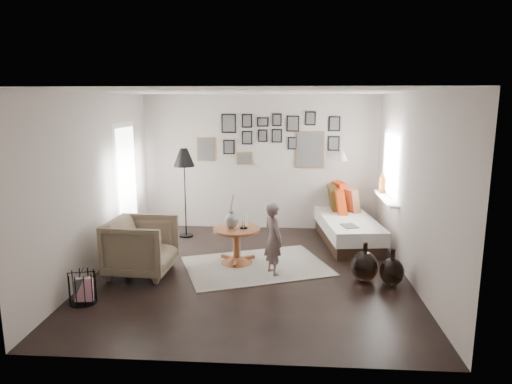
# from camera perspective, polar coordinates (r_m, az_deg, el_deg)

# --- Properties ---
(ground) EXTENTS (4.80, 4.80, 0.00)m
(ground) POSITION_cam_1_polar(r_m,az_deg,el_deg) (6.83, -0.71, -9.91)
(ground) COLOR black
(ground) RESTS_ON ground
(wall_back) EXTENTS (4.50, 0.00, 4.50)m
(wall_back) POSITION_cam_1_polar(r_m,az_deg,el_deg) (8.84, 0.51, 3.70)
(wall_back) COLOR #AEA298
(wall_back) RESTS_ON ground
(wall_front) EXTENTS (4.50, 0.00, 4.50)m
(wall_front) POSITION_cam_1_polar(r_m,az_deg,el_deg) (4.15, -3.42, -5.17)
(wall_front) COLOR #AEA298
(wall_front) RESTS_ON ground
(wall_left) EXTENTS (0.00, 4.80, 4.80)m
(wall_left) POSITION_cam_1_polar(r_m,az_deg,el_deg) (7.02, -19.37, 1.05)
(wall_left) COLOR #AEA298
(wall_left) RESTS_ON ground
(wall_right) EXTENTS (0.00, 4.80, 4.80)m
(wall_right) POSITION_cam_1_polar(r_m,az_deg,el_deg) (6.68, 18.86, 0.58)
(wall_right) COLOR #AEA298
(wall_right) RESTS_ON ground
(ceiling) EXTENTS (4.80, 4.80, 0.00)m
(ceiling) POSITION_cam_1_polar(r_m,az_deg,el_deg) (6.37, -0.77, 12.45)
(ceiling) COLOR white
(ceiling) RESTS_ON wall_back
(door_left) EXTENTS (0.00, 2.14, 2.14)m
(door_left) POSITION_cam_1_polar(r_m,az_deg,el_deg) (8.16, -15.88, 0.84)
(door_left) COLOR white
(door_left) RESTS_ON wall_left
(window_right) EXTENTS (0.15, 1.32, 1.30)m
(window_right) POSITION_cam_1_polar(r_m,az_deg,el_deg) (8.02, 15.76, -0.20)
(window_right) COLOR white
(window_right) RESTS_ON wall_right
(gallery_wall) EXTENTS (2.74, 0.03, 1.08)m
(gallery_wall) POSITION_cam_1_polar(r_m,az_deg,el_deg) (8.76, 2.40, 6.54)
(gallery_wall) COLOR olive
(gallery_wall) RESTS_ON wall_back
(wall_sconce) EXTENTS (0.18, 0.36, 0.16)m
(wall_sconce) POSITION_cam_1_polar(r_m,az_deg,el_deg) (8.60, 10.80, 4.38)
(wall_sconce) COLOR white
(wall_sconce) RESTS_ON wall_back
(rug) EXTENTS (2.46, 2.10, 0.01)m
(rug) POSITION_cam_1_polar(r_m,az_deg,el_deg) (7.03, 0.03, -9.23)
(rug) COLOR silver
(rug) RESTS_ON ground
(pedestal_table) EXTENTS (0.72, 0.72, 0.57)m
(pedestal_table) POSITION_cam_1_polar(r_m,az_deg,el_deg) (7.08, -2.41, -6.91)
(pedestal_table) COLOR brown
(pedestal_table) RESTS_ON ground
(vase) EXTENTS (0.21, 0.21, 0.51)m
(vase) POSITION_cam_1_polar(r_m,az_deg,el_deg) (6.98, -3.08, -3.23)
(vase) COLOR black
(vase) RESTS_ON pedestal_table
(candles) EXTENTS (0.12, 0.12, 0.27)m
(candles) POSITION_cam_1_polar(r_m,az_deg,el_deg) (6.94, -1.54, -3.53)
(candles) COLOR black
(candles) RESTS_ON pedestal_table
(daybed) EXTENTS (1.09, 2.10, 0.98)m
(daybed) POSITION_cam_1_polar(r_m,az_deg,el_deg) (8.33, 11.31, -4.04)
(daybed) COLOR black
(daybed) RESTS_ON ground
(magazine_on_daybed) EXTENTS (0.30, 0.35, 0.02)m
(magazine_on_daybed) POSITION_cam_1_polar(r_m,az_deg,el_deg) (7.66, 11.60, -4.17)
(magazine_on_daybed) COLOR black
(magazine_on_daybed) RESTS_ON daybed
(armchair) EXTENTS (0.95, 0.93, 0.82)m
(armchair) POSITION_cam_1_polar(r_m,az_deg,el_deg) (6.84, -14.12, -6.62)
(armchair) COLOR #6C5F49
(armchair) RESTS_ON ground
(armchair_cushion) EXTENTS (0.40, 0.41, 0.17)m
(armchair_cushion) POSITION_cam_1_polar(r_m,az_deg,el_deg) (6.85, -13.78, -5.94)
(armchair_cushion) COLOR silver
(armchair_cushion) RESTS_ON armchair
(floor_lamp) EXTENTS (0.38, 0.38, 1.64)m
(floor_lamp) POSITION_cam_1_polar(r_m,az_deg,el_deg) (8.33, -8.99, 3.88)
(floor_lamp) COLOR black
(floor_lamp) RESTS_ON ground
(magazine_basket) EXTENTS (0.39, 0.39, 0.40)m
(magazine_basket) POSITION_cam_1_polar(r_m,az_deg,el_deg) (6.17, -20.87, -11.12)
(magazine_basket) COLOR black
(magazine_basket) RESTS_ON ground
(demijohn_large) EXTENTS (0.37, 0.37, 0.56)m
(demijohn_large) POSITION_cam_1_polar(r_m,az_deg,el_deg) (6.60, 13.41, -9.01)
(demijohn_large) COLOR black
(demijohn_large) RESTS_ON ground
(demijohn_small) EXTENTS (0.33, 0.33, 0.51)m
(demijohn_small) POSITION_cam_1_polar(r_m,az_deg,el_deg) (6.56, 16.63, -9.52)
(demijohn_small) COLOR black
(demijohn_small) RESTS_ON ground
(child) EXTENTS (0.41, 0.46, 1.06)m
(child) POSITION_cam_1_polar(r_m,az_deg,el_deg) (6.58, 2.20, -5.88)
(child) COLOR #675251
(child) RESTS_ON ground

